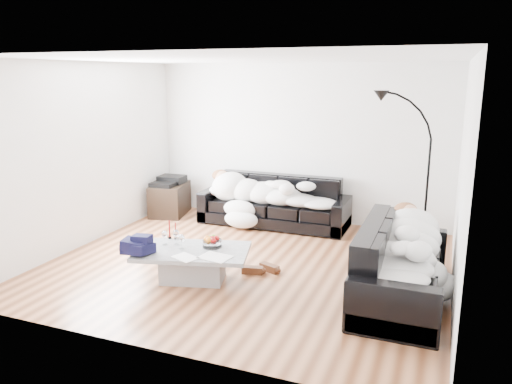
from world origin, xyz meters
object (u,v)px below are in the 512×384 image
(wine_glass_a, at_px, (176,237))
(wine_glass_c, at_px, (182,242))
(fruit_bowl, at_px, (212,241))
(stereo, at_px, (169,180))
(sofa_right, at_px, (402,262))
(wine_glass_b, at_px, (165,238))
(shoes, at_px, (260,269))
(coffee_table, at_px, (193,265))
(av_cabinet, at_px, (170,199))
(sleeper_back, at_px, (273,188))
(sleeper_right, at_px, (404,243))
(candle_left, at_px, (170,230))
(floor_lamp, at_px, (427,185))
(candle_right, at_px, (176,231))
(sofa_back, at_px, (274,201))

(wine_glass_a, bearing_deg, wine_glass_c, -40.45)
(fruit_bowl, height_order, stereo, stereo)
(sofa_right, bearing_deg, fruit_bowl, 96.19)
(fruit_bowl, xyz_separation_m, wine_glass_b, (-0.57, -0.14, 0.02))
(fruit_bowl, relative_size, shoes, 0.53)
(wine_glass_b, bearing_deg, wine_glass_c, -13.76)
(coffee_table, relative_size, av_cabinet, 1.67)
(stereo, bearing_deg, sleeper_back, -2.85)
(sleeper_right, relative_size, wine_glass_b, 9.87)
(wine_glass_c, xyz_separation_m, candle_left, (-0.34, 0.30, 0.03))
(sofa_right, distance_m, floor_lamp, 1.64)
(sleeper_right, bearing_deg, candle_left, 93.00)
(coffee_table, xyz_separation_m, av_cabinet, (-1.77, 2.43, 0.08))
(floor_lamp, bearing_deg, sleeper_right, -92.23)
(shoes, bearing_deg, sleeper_right, -4.10)
(sofa_right, bearing_deg, sleeper_back, 47.47)
(stereo, bearing_deg, sofa_right, -29.40)
(floor_lamp, bearing_deg, wine_glass_b, -143.65)
(av_cabinet, xyz_separation_m, stereo, (0.00, 0.00, 0.34))
(sleeper_right, distance_m, candle_right, 2.76)
(sofa_back, distance_m, shoes, 2.08)
(wine_glass_a, bearing_deg, candle_right, 122.01)
(sofa_right, xyz_separation_m, sleeper_right, (0.00, 0.00, 0.22))
(fruit_bowl, bearing_deg, sleeper_right, 6.19)
(wine_glass_b, bearing_deg, sofa_right, 7.76)
(wine_glass_c, distance_m, shoes, 1.06)
(candle_left, xyz_separation_m, shoes, (1.13, 0.26, -0.45))
(sleeper_right, height_order, candle_right, sleeper_right)
(sleeper_back, xyz_separation_m, sleeper_right, (2.22, -2.04, 0.01))
(sofa_right, xyz_separation_m, wine_glass_c, (-2.50, -0.44, 0.06))
(wine_glass_c, bearing_deg, av_cabinet, 123.77)
(fruit_bowl, relative_size, av_cabinet, 0.29)
(fruit_bowl, height_order, wine_glass_a, wine_glass_a)
(sleeper_right, height_order, coffee_table, sleeper_right)
(sofa_back, bearing_deg, sleeper_back, -90.00)
(wine_glass_c, xyz_separation_m, av_cabinet, (-1.65, 2.47, -0.21))
(candle_right, bearing_deg, fruit_bowl, -9.53)
(stereo, xyz_separation_m, floor_lamp, (4.28, -0.48, 0.36))
(sofa_back, distance_m, fruit_bowl, 2.33)
(sofa_back, bearing_deg, candle_right, -103.29)
(sofa_right, relative_size, shoes, 4.61)
(candle_left, bearing_deg, av_cabinet, 121.07)
(wine_glass_a, xyz_separation_m, shoes, (0.94, 0.42, -0.43))
(shoes, xyz_separation_m, stereo, (-2.44, 1.92, 0.56))
(coffee_table, relative_size, stereo, 3.01)
(shoes, bearing_deg, sofa_back, 104.24)
(sofa_back, bearing_deg, shoes, -75.25)
(sleeper_back, height_order, candle_right, sleeper_back)
(wine_glass_b, height_order, wine_glass_c, wine_glass_c)
(candle_left, distance_m, av_cabinet, 2.55)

